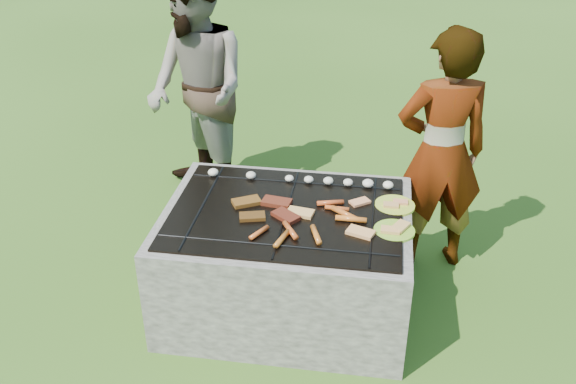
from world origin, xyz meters
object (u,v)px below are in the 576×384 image
(plate_near, at_px, (395,230))
(bystander, at_px, (197,91))
(plate_far, at_px, (395,205))
(cook, at_px, (441,153))
(fire_pit, at_px, (287,263))

(plate_near, bearing_deg, bystander, 137.86)
(plate_far, height_order, plate_near, plate_near)
(cook, relative_size, bystander, 0.90)
(plate_far, relative_size, bystander, 0.17)
(cook, bearing_deg, plate_far, 45.49)
(plate_far, xyz_separation_m, bystander, (-1.34, 0.97, 0.21))
(plate_far, xyz_separation_m, plate_near, (0.00, -0.25, 0.00))
(plate_far, relative_size, cook, 0.19)
(cook, bearing_deg, bystander, -32.59)
(fire_pit, xyz_separation_m, bystander, (-0.78, 1.12, 0.54))
(fire_pit, distance_m, plate_far, 0.67)
(plate_near, relative_size, bystander, 0.13)
(fire_pit, bearing_deg, bystander, 124.90)
(plate_near, bearing_deg, cook, 69.37)
(plate_far, distance_m, plate_near, 0.25)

